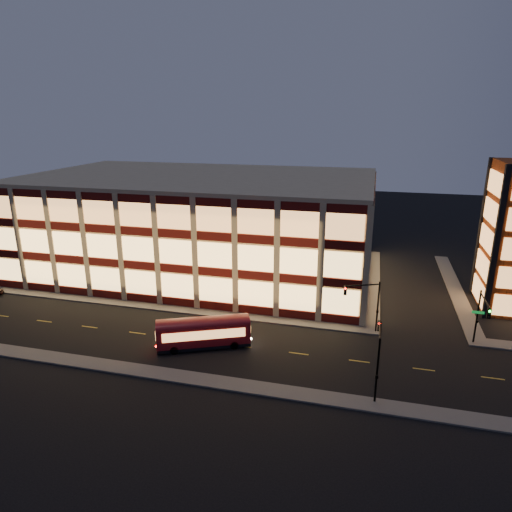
# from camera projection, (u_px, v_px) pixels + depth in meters

# --- Properties ---
(ground) EXTENTS (200.00, 200.00, 0.00)m
(ground) POSITION_uv_depth(u_px,v_px,m) (176.00, 313.00, 55.41)
(ground) COLOR black
(ground) RESTS_ON ground
(sidewalk_office_south) EXTENTS (54.00, 2.00, 0.15)m
(sidewalk_office_south) POSITION_uv_depth(u_px,v_px,m) (158.00, 307.00, 57.03)
(sidewalk_office_south) COLOR #514F4C
(sidewalk_office_south) RESTS_ON ground
(sidewalk_office_east) EXTENTS (2.00, 30.00, 0.15)m
(sidewalk_office_east) POSITION_uv_depth(u_px,v_px,m) (373.00, 281.00, 65.61)
(sidewalk_office_east) COLOR #514F4C
(sidewalk_office_east) RESTS_ON ground
(sidewalk_tower_west) EXTENTS (2.00, 30.00, 0.15)m
(sidewalk_tower_west) POSITION_uv_depth(u_px,v_px,m) (455.00, 288.00, 62.98)
(sidewalk_tower_west) COLOR #514F4C
(sidewalk_tower_west) RESTS_ON ground
(sidewalk_near) EXTENTS (100.00, 2.00, 0.15)m
(sidewalk_near) POSITION_uv_depth(u_px,v_px,m) (120.00, 368.00, 43.38)
(sidewalk_near) COLOR #514F4C
(sidewalk_near) RESTS_ON ground
(office_building) EXTENTS (50.45, 30.45, 14.50)m
(office_building) POSITION_uv_depth(u_px,v_px,m) (202.00, 223.00, 69.56)
(office_building) COLOR tan
(office_building) RESTS_ON ground
(traffic_signal_far) EXTENTS (3.79, 1.87, 6.00)m
(traffic_signal_far) POSITION_uv_depth(u_px,v_px,m) (366.00, 299.00, 49.10)
(traffic_signal_far) COLOR black
(traffic_signal_far) RESTS_ON ground
(traffic_signal_right) EXTENTS (1.20, 4.37, 6.00)m
(traffic_signal_right) POSITION_uv_depth(u_px,v_px,m) (481.00, 313.00, 45.61)
(traffic_signal_right) COLOR black
(traffic_signal_right) RESTS_ON ground
(traffic_signal_near) EXTENTS (0.32, 4.45, 6.00)m
(traffic_signal_near) POSITION_uv_depth(u_px,v_px,m) (378.00, 350.00, 38.38)
(traffic_signal_near) COLOR black
(traffic_signal_near) RESTS_ON ground
(trolley_bus) EXTENTS (9.64, 6.11, 3.22)m
(trolley_bus) POSITION_uv_depth(u_px,v_px,m) (203.00, 331.00, 46.95)
(trolley_bus) COLOR maroon
(trolley_bus) RESTS_ON ground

